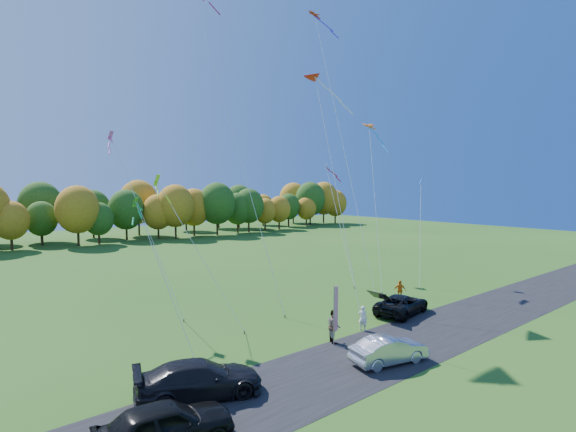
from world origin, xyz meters
TOP-DOWN VIEW (x-y plane):
  - ground at (0.00, 0.00)m, footprint 160.00×160.00m
  - asphalt_strip at (0.00, -4.00)m, footprint 90.00×6.00m
  - tree_line at (0.00, 55.00)m, footprint 116.00×12.00m
  - black_suv at (5.46, -0.27)m, footprint 5.40×3.20m
  - silver_sedan at (-2.51, -5.25)m, footprint 4.48×2.44m
  - dark_truck_a at (-11.98, -2.24)m, footprint 5.97×3.95m
  - dark_truck_b at (-14.78, -4.88)m, footprint 5.14×2.65m
  - person_tailgate_a at (0.48, -0.88)m, footprint 0.57×0.68m
  - person_tailgate_b at (-2.47, -1.18)m, footprint 1.06×1.16m
  - person_east at (8.54, 2.15)m, footprint 0.96×0.94m
  - feather_flag at (-2.74, -1.56)m, footprint 0.46×0.17m
  - kite_delta_blue at (-2.20, 10.38)m, footprint 3.03×12.41m
  - kite_parafoil_orange at (10.48, 10.58)m, footprint 6.02×12.84m
  - kite_delta_red at (4.53, 5.59)m, footprint 3.89×8.63m
  - kite_parafoil_rainbow at (11.54, 7.21)m, footprint 6.57×6.39m
  - kite_diamond_yellow at (-7.38, 6.03)m, footprint 3.94×5.82m
  - kite_diamond_green at (-10.86, 3.75)m, footprint 1.68×5.24m
  - kite_diamond_white at (10.49, 10.79)m, footprint 3.95×7.70m
  - kite_diamond_pink at (-8.83, 10.96)m, footprint 3.24×6.24m
  - kite_diamond_blue_low at (15.24, 4.80)m, footprint 5.26×3.76m

SIDE VIEW (x-z plane):
  - ground at x=0.00m, z-range 0.00..0.00m
  - tree_line at x=0.00m, z-range -5.00..5.00m
  - asphalt_strip at x=0.00m, z-range 0.00..0.01m
  - silver_sedan at x=-2.51m, z-range 0.00..1.40m
  - black_suv at x=5.46m, z-range 0.00..1.41m
  - person_tailgate_a at x=0.48m, z-range 0.00..1.59m
  - dark_truck_a at x=-11.98m, z-range 0.00..1.61m
  - person_east at x=8.54m, z-range 0.00..1.62m
  - dark_truck_b at x=-14.78m, z-range 0.00..1.67m
  - person_tailgate_b at x=-2.47m, z-range 0.00..1.94m
  - feather_flag at x=-2.74m, z-range 0.38..3.90m
  - kite_diamond_green at x=-10.86m, z-range -0.11..8.78m
  - kite_diamond_blue_low at x=15.24m, z-range -0.22..10.03m
  - kite_diamond_yellow at x=-7.38m, z-range -0.25..10.09m
  - kite_diamond_white at x=10.49m, z-range -0.25..11.78m
  - kite_diamond_pink at x=-8.83m, z-range -0.19..13.31m
  - kite_parafoil_rainbow at x=11.54m, z-range -0.12..15.60m
  - kite_delta_red at x=4.53m, z-range -0.21..19.73m
  - kite_parafoil_orange at x=10.48m, z-range -0.15..27.93m
  - kite_delta_blue at x=-2.20m, z-range 0.15..28.33m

